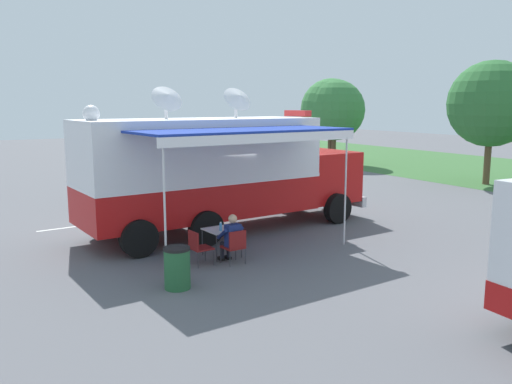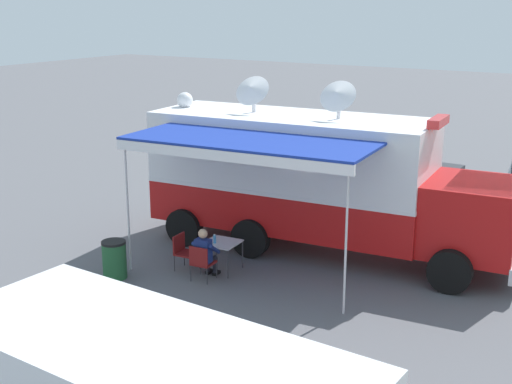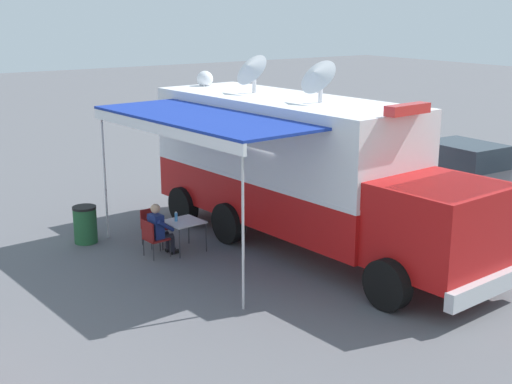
# 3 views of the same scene
# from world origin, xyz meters

# --- Properties ---
(ground_plane) EXTENTS (100.00, 100.00, 0.00)m
(ground_plane) POSITION_xyz_m (0.00, 0.00, 0.00)
(ground_plane) COLOR #5B5B60
(lot_stripe) EXTENTS (0.50, 4.79, 0.01)m
(lot_stripe) POSITION_xyz_m (-3.04, -1.95, 0.00)
(lot_stripe) COLOR silver
(lot_stripe) RESTS_ON ground
(command_truck) EXTENTS (5.45, 9.65, 4.53)m
(command_truck) POSITION_xyz_m (-0.03, 0.75, 1.95)
(command_truck) COLOR #B71414
(command_truck) RESTS_ON ground
(folding_table) EXTENTS (0.86, 0.86, 0.73)m
(folding_table) POSITION_xyz_m (2.45, -0.53, 0.67)
(folding_table) COLOR silver
(folding_table) RESTS_ON ground
(water_bottle) EXTENTS (0.07, 0.07, 0.22)m
(water_bottle) POSITION_xyz_m (2.60, -0.63, 0.83)
(water_bottle) COLOR #4C99D8
(water_bottle) RESTS_ON folding_table
(folding_chair_at_table) EXTENTS (0.52, 0.52, 0.87)m
(folding_chair_at_table) POSITION_xyz_m (3.25, -0.56, 0.51)
(folding_chair_at_table) COLOR maroon
(folding_chair_at_table) RESTS_ON ground
(folding_chair_beside_table) EXTENTS (0.52, 0.52, 0.87)m
(folding_chair_beside_table) POSITION_xyz_m (2.86, -1.38, 0.51)
(folding_chair_beside_table) COLOR maroon
(folding_chair_beside_table) RESTS_ON ground
(seated_responder) EXTENTS (0.68, 0.58, 1.25)m
(seated_responder) POSITION_xyz_m (3.06, -0.58, 0.65)
(seated_responder) COLOR navy
(seated_responder) RESTS_ON ground
(trash_bin) EXTENTS (0.57, 0.57, 0.91)m
(trash_bin) POSITION_xyz_m (4.14, -2.43, 0.46)
(trash_bin) COLOR #235B33
(trash_bin) RESTS_ON ground
(car_behind_truck) EXTENTS (2.08, 4.23, 1.76)m
(car_behind_truck) POSITION_xyz_m (-6.33, 0.48, 0.88)
(car_behind_truck) COLOR #2D2D33
(car_behind_truck) RESTS_ON ground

